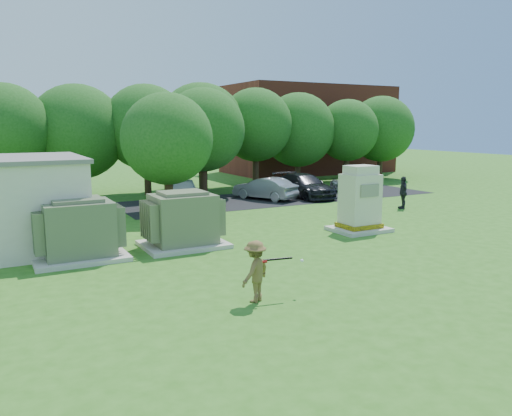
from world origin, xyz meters
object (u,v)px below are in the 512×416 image
person_by_generator (362,208)px  car_dark (304,186)px  transformer_left (78,231)px  generator_cabinet (360,203)px  picnic_table (190,209)px  transformer_right (183,221)px  car_silver_b (353,184)px  car_white (183,191)px  person_walking_right (403,192)px  batter (255,271)px  car_silver_a (265,188)px

person_by_generator → car_dark: 8.84m
transformer_left → generator_cabinet: generator_cabinet is taller
person_by_generator → picnic_table: bearing=3.8°
car_dark → transformer_right: bearing=-142.9°
car_silver_b → transformer_left: bearing=38.0°
generator_cabinet → car_white: generator_cabinet is taller
transformer_right → car_silver_b: transformer_right is taller
person_walking_right → batter: bearing=-28.0°
transformer_right → car_white: 10.12m
car_silver_a → car_silver_b: (6.45, -0.41, -0.07)m
generator_cabinet → car_silver_a: (0.92, 9.83, -0.56)m
transformer_left → person_walking_right: size_ratio=1.72×
generator_cabinet → picnic_table: 8.01m
generator_cabinet → car_silver_a: generator_cabinet is taller
transformer_left → transformer_right: same height
batter → car_dark: batter is taller
person_walking_right → car_white: bearing=-96.3°
person_walking_right → car_white: size_ratio=0.41×
transformer_right → person_walking_right: 13.60m
batter → car_silver_b: bearing=-165.8°
transformer_right → person_walking_right: bearing=10.3°
person_walking_right → car_white: 12.18m
car_silver_b → generator_cabinet: bearing=65.5°
transformer_left → person_walking_right: transformer_left is taller
generator_cabinet → car_dark: 10.12m
generator_cabinet → car_white: bearing=111.2°
generator_cabinet → transformer_left: bearing=175.1°
person_by_generator → car_silver_b: size_ratio=0.35×
picnic_table → person_walking_right: 11.53m
person_by_generator → car_dark: (2.52, 8.47, -0.02)m
car_silver_a → generator_cabinet: bearing=60.6°
car_dark → batter: bearing=-128.0°
picnic_table → batter: 11.60m
generator_cabinet → car_silver_b: bearing=51.9°
transformer_left → car_silver_a: bearing=36.1°
transformer_left → person_by_generator: transformer_left is taller
person_by_generator → car_silver_a: bearing=-48.7°
batter → car_white: size_ratio=0.38×
transformer_left → car_white: bearing=53.0°
transformer_right → person_by_generator: bearing=0.2°
picnic_table → car_white: size_ratio=0.45×
picnic_table → person_by_generator: 8.06m
car_silver_b → person_by_generator: bearing=66.5°
transformer_left → transformer_right: bearing=0.0°
generator_cabinet → car_white: 11.25m
transformer_left → generator_cabinet: (11.24, -0.97, 0.25)m
generator_cabinet → batter: 9.67m
person_walking_right → car_dark: bearing=-129.9°
generator_cabinet → person_by_generator: 1.50m
car_white → car_silver_a: (4.99, -0.65, -0.06)m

